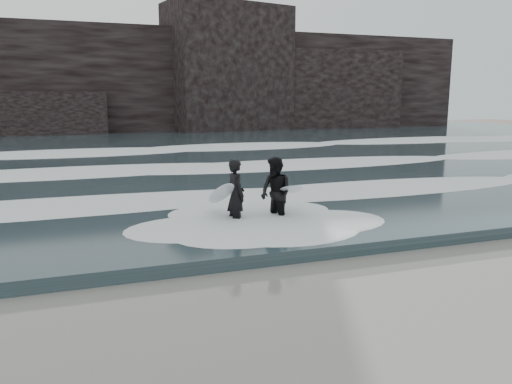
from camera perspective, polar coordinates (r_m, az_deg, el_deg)
ground at (r=8.87m, az=20.81°, el=-12.76°), size 120.00×120.00×0.00m
sea at (r=35.70m, az=-10.67°, el=5.21°), size 90.00×52.00×0.30m
headland at (r=52.44m, az=-13.81°, el=12.08°), size 70.00×9.00×10.00m
foam_near at (r=16.35m, az=0.27°, el=0.01°), size 60.00×3.20×0.20m
foam_mid at (r=22.98m, az=-5.63°, el=3.10°), size 60.00×4.00×0.24m
foam_far at (r=31.74m, az=-9.56°, el=5.14°), size 60.00×4.80×0.30m
surfer_left at (r=13.04m, az=-2.57°, el=-0.29°), size 0.96×1.88×1.88m
surfer_right at (r=13.19m, az=2.44°, el=-0.10°), size 1.53×2.21×1.91m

